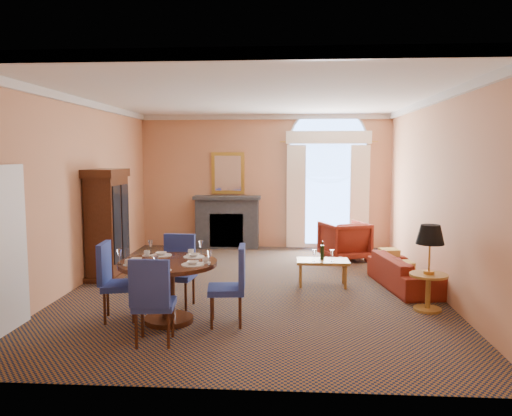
# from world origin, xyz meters

# --- Properties ---
(ground) EXTENTS (7.50, 7.50, 0.00)m
(ground) POSITION_xyz_m (0.00, 0.00, 0.00)
(ground) COLOR #101A32
(ground) RESTS_ON ground
(room_envelope) EXTENTS (6.04, 7.52, 3.45)m
(room_envelope) POSITION_xyz_m (-0.03, 0.67, 2.51)
(room_envelope) COLOR tan
(room_envelope) RESTS_ON ground
(armoire) EXTENTS (0.57, 1.01, 1.99)m
(armoire) POSITION_xyz_m (-2.72, 0.50, 0.96)
(armoire) COLOR black
(armoire) RESTS_ON ground
(dining_table) EXTENTS (1.32, 1.32, 1.03)m
(dining_table) POSITION_xyz_m (-1.02, -1.86, 0.62)
(dining_table) COLOR black
(dining_table) RESTS_ON ground
(dining_chair_north) EXTENTS (0.52, 0.52, 1.06)m
(dining_chair_north) POSITION_xyz_m (-1.05, -1.10, 0.60)
(dining_chair_north) COLOR navy
(dining_chair_north) RESTS_ON ground
(dining_chair_south) EXTENTS (0.52, 0.52, 1.06)m
(dining_chair_south) POSITION_xyz_m (-1.00, -2.72, 0.60)
(dining_chair_south) COLOR navy
(dining_chair_south) RESTS_ON ground
(dining_chair_east) EXTENTS (0.52, 0.52, 1.06)m
(dining_chair_east) POSITION_xyz_m (-0.13, -1.91, 0.60)
(dining_chair_east) COLOR navy
(dining_chair_east) RESTS_ON ground
(dining_chair_west) EXTENTS (0.57, 0.57, 1.06)m
(dining_chair_west) POSITION_xyz_m (-1.80, -1.80, 0.60)
(dining_chair_west) COLOR navy
(dining_chair_west) RESTS_ON ground
(sofa) EXTENTS (1.00, 1.91, 0.53)m
(sofa) POSITION_xyz_m (2.55, 0.13, 0.27)
(sofa) COLOR maroon
(sofa) RESTS_ON ground
(armchair) EXTENTS (1.15, 1.17, 0.83)m
(armchair) POSITION_xyz_m (1.77, 2.33, 0.41)
(armchair) COLOR maroon
(armchair) RESTS_ON ground
(coffee_table) EXTENTS (0.89, 0.50, 0.77)m
(coffee_table) POSITION_xyz_m (1.17, 0.15, 0.42)
(coffee_table) COLOR #A97632
(coffee_table) RESTS_ON ground
(side_table) EXTENTS (0.54, 0.54, 1.22)m
(side_table) POSITION_xyz_m (2.60, -1.12, 0.80)
(side_table) COLOR #A97632
(side_table) RESTS_ON ground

